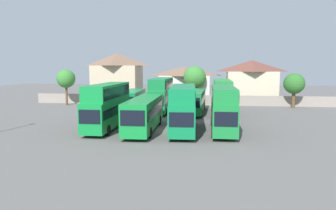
% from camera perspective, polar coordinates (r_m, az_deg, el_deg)
% --- Properties ---
extents(ground, '(140.00, 140.00, 0.00)m').
position_cam_1_polar(ground, '(52.49, 2.08, -0.70)').
color(ground, '#605E5B').
extents(depot_boundary_wall, '(56.00, 0.50, 1.80)m').
position_cam_1_polar(depot_boundary_wall, '(58.07, 2.60, 0.93)').
color(depot_boundary_wall, gray).
rests_on(depot_boundary_wall, ground).
extents(bus_1, '(2.52, 10.83, 5.04)m').
position_cam_1_polar(bus_1, '(36.07, -10.85, 0.24)').
color(bus_1, '#128638').
rests_on(bus_1, ground).
extents(bus_2, '(2.86, 11.96, 3.53)m').
position_cam_1_polar(bus_2, '(34.64, -4.29, -1.30)').
color(bus_2, '#138935').
rests_on(bus_2, ground).
extents(bus_3, '(3.13, 10.93, 4.89)m').
position_cam_1_polar(bus_3, '(33.97, 2.73, -0.19)').
color(bus_3, '#0F7B41').
rests_on(bus_3, ground).
extents(bus_4, '(2.54, 10.39, 4.83)m').
position_cam_1_polar(bus_4, '(34.37, 9.94, -0.26)').
color(bus_4, '#197D36').
rests_on(bus_4, ground).
extents(bus_5, '(3.04, 10.32, 3.29)m').
position_cam_1_polar(bus_5, '(49.00, -6.34, 0.94)').
color(bus_5, '#0F7D41').
rests_on(bus_5, ground).
extents(bus_6, '(2.68, 11.20, 5.20)m').
position_cam_1_polar(bus_6, '(48.74, -1.22, 2.17)').
color(bus_6, '#167B3D').
rests_on(bus_6, ground).
extents(bus_7, '(3.04, 11.70, 3.34)m').
position_cam_1_polar(bus_7, '(47.83, 4.85, 0.84)').
color(bus_7, '#1B8541').
rests_on(bus_7, ground).
extents(bus_8, '(2.59, 11.49, 5.01)m').
position_cam_1_polar(bus_8, '(47.86, 9.72, 1.87)').
color(bus_8, '#228C35').
rests_on(bus_8, ground).
extents(house_terrace_left, '(9.65, 7.81, 9.68)m').
position_cam_1_polar(house_terrace_left, '(66.42, -9.10, 5.09)').
color(house_terrace_left, '#C6B293').
rests_on(house_terrace_left, ground).
extents(house_terrace_centre, '(10.44, 8.17, 7.02)m').
position_cam_1_polar(house_terrace_centre, '(65.11, 3.11, 3.94)').
color(house_terrace_centre, silver).
rests_on(house_terrace_centre, ground).
extents(house_terrace_right, '(9.91, 6.58, 8.21)m').
position_cam_1_polar(house_terrace_right, '(64.53, 14.78, 4.23)').
color(house_terrace_right, beige).
rests_on(house_terrace_right, ground).
extents(tree_left_of_lot, '(3.35, 3.35, 6.47)m').
position_cam_1_polar(tree_left_of_lot, '(60.32, -17.90, 4.50)').
color(tree_left_of_lot, brown).
rests_on(tree_left_of_lot, ground).
extents(tree_behind_wall, '(4.28, 4.28, 7.07)m').
position_cam_1_polar(tree_behind_wall, '(60.16, 4.82, 4.94)').
color(tree_behind_wall, brown).
rests_on(tree_behind_wall, ground).
extents(tree_right_of_lot, '(3.51, 3.51, 5.88)m').
position_cam_1_polar(tree_right_of_lot, '(57.45, 21.77, 3.54)').
color(tree_right_of_lot, brown).
rests_on(tree_right_of_lot, ground).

